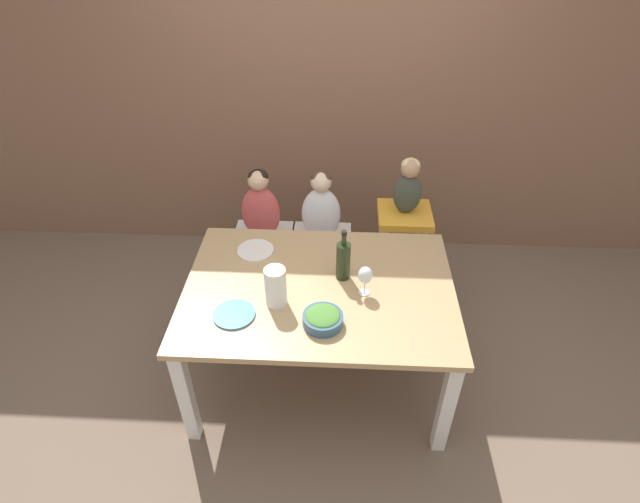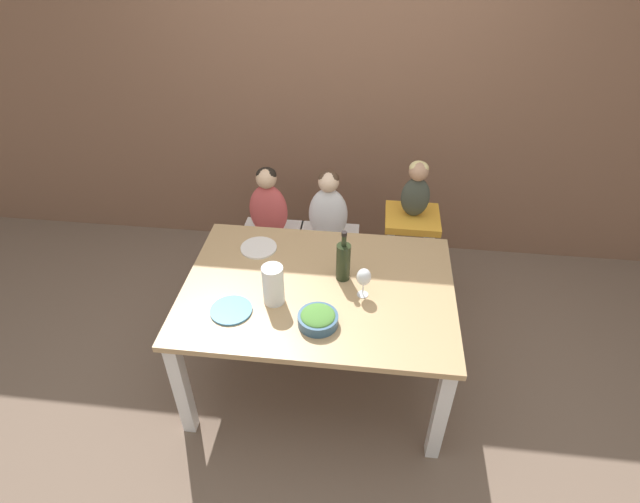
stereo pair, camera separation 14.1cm
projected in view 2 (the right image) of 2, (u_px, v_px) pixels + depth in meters
ground_plane at (319, 373)px, 3.16m from camera, size 14.00×14.00×0.00m
wall_back at (343, 82)px, 3.49m from camera, size 10.00×0.06×2.70m
dining_table at (318, 299)px, 2.77m from camera, size 1.47×1.05×0.73m
chair_far_left at (271, 243)px, 3.59m from camera, size 0.42×0.40×0.47m
chair_far_center at (328, 247)px, 3.55m from camera, size 0.42×0.40×0.47m
chair_right_highchair at (410, 234)px, 3.40m from camera, size 0.36×0.34×0.71m
person_child_left at (268, 204)px, 3.39m from camera, size 0.26×0.15×0.52m
person_child_center at (328, 208)px, 3.35m from camera, size 0.26×0.15×0.52m
person_baby_right at (417, 187)px, 3.18m from camera, size 0.19×0.13×0.39m
wine_bottle at (343, 261)px, 2.70m from camera, size 0.08×0.08×0.31m
paper_towel_roll at (273, 285)px, 2.55m from camera, size 0.11×0.11×0.22m
wine_glass_near at (364, 277)px, 2.59m from camera, size 0.08×0.08×0.17m
salad_bowl_large at (318, 318)px, 2.47m from camera, size 0.20×0.20×0.08m
dinner_plate_front_left at (231, 310)px, 2.56m from camera, size 0.22×0.22×0.01m
dinner_plate_back_left at (259, 248)px, 2.98m from camera, size 0.22×0.22×0.01m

